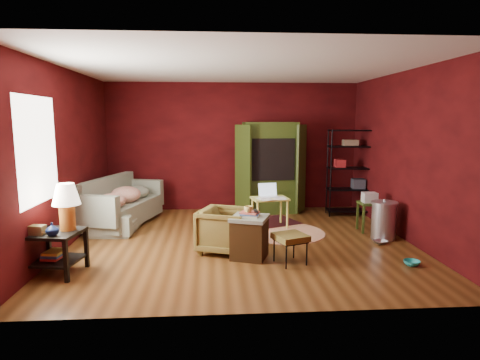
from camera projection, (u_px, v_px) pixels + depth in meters
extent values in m
cube|color=brown|center=(241.00, 242.00, 6.63)|extent=(5.50, 5.00, 0.02)
cube|color=white|center=(241.00, 67.00, 6.21)|extent=(5.50, 5.00, 0.02)
cube|color=#4B0A0C|center=(233.00, 147.00, 8.90)|extent=(5.50, 0.02, 2.80)
cube|color=#4B0A0C|center=(259.00, 180.00, 3.94)|extent=(5.50, 0.02, 2.80)
cube|color=#4B0A0C|center=(64.00, 158.00, 6.23)|extent=(0.02, 5.00, 2.80)
cube|color=#4B0A0C|center=(408.00, 156.00, 6.60)|extent=(0.02, 5.00, 2.80)
cube|color=white|center=(38.00, 150.00, 5.22)|extent=(0.02, 1.20, 1.40)
imported|color=gray|center=(123.00, 206.00, 7.61)|extent=(0.66, 1.90, 0.73)
imported|color=black|center=(225.00, 228.00, 6.07)|extent=(0.88, 0.91, 0.74)
imported|color=#ADAFB3|center=(381.00, 237.00, 6.49)|extent=(0.23, 0.10, 0.23)
imported|color=#26B3B1|center=(412.00, 258.00, 5.52)|extent=(0.22, 0.07, 0.22)
imported|color=#0D1C43|center=(52.00, 229.00, 4.97)|extent=(0.18, 0.19, 0.16)
imported|color=#F1DB76|center=(248.00, 208.00, 5.70)|extent=(0.13, 0.11, 0.12)
cube|color=black|center=(56.00, 233.00, 5.17)|extent=(0.68, 0.68, 0.04)
cube|color=black|center=(58.00, 260.00, 5.22)|extent=(0.64, 0.64, 0.03)
cube|color=black|center=(25.00, 259.00, 4.97)|extent=(0.06, 0.06, 0.56)
cube|color=black|center=(66.00, 261.00, 4.92)|extent=(0.06, 0.06, 0.56)
cube|color=black|center=(49.00, 246.00, 5.49)|extent=(0.06, 0.06, 0.56)
cube|color=black|center=(86.00, 247.00, 5.44)|extent=(0.06, 0.06, 0.56)
cylinder|color=#B86521|center=(67.00, 217.00, 5.22)|extent=(0.23, 0.23, 0.34)
cone|color=#F2E5C6|center=(66.00, 194.00, 5.18)|extent=(0.41, 0.41, 0.28)
cube|color=olive|center=(37.00, 230.00, 5.02)|extent=(0.20, 0.15, 0.12)
cube|color=#B4362D|center=(54.00, 257.00, 5.22)|extent=(0.26, 0.31, 0.03)
cube|color=#2D66B4|center=(54.00, 254.00, 5.21)|extent=(0.26, 0.31, 0.03)
cube|color=gold|center=(55.00, 252.00, 5.21)|extent=(0.26, 0.31, 0.03)
cube|color=gray|center=(124.00, 211.00, 7.61)|extent=(1.24, 1.97, 0.39)
cube|color=gray|center=(107.00, 197.00, 7.64)|extent=(0.67, 1.81, 0.77)
cube|color=gray|center=(97.00, 211.00, 6.69)|extent=(0.79, 0.38, 0.53)
cube|color=gray|center=(145.00, 192.00, 8.46)|extent=(0.79, 0.38, 0.53)
ellipsoid|color=#AE3718|center=(111.00, 201.00, 7.04)|extent=(0.62, 0.62, 0.27)
ellipsoid|color=#AE3718|center=(126.00, 195.00, 7.55)|extent=(0.69, 0.69, 0.31)
ellipsoid|color=gray|center=(138.00, 192.00, 8.02)|extent=(0.57, 0.57, 0.25)
cube|color=#3E240E|center=(249.00, 239.00, 5.81)|extent=(0.60, 0.60, 0.56)
cube|color=gray|center=(250.00, 218.00, 5.76)|extent=(0.64, 0.64, 0.05)
cube|color=beige|center=(250.00, 216.00, 5.76)|extent=(0.33, 0.29, 0.02)
cube|color=#476BA7|center=(250.00, 214.00, 5.76)|extent=(0.30, 0.26, 0.02)
cube|color=#BF5647|center=(250.00, 212.00, 5.75)|extent=(0.31, 0.28, 0.02)
cube|color=black|center=(256.00, 211.00, 5.76)|extent=(0.05, 0.17, 0.02)
cube|color=black|center=(290.00, 237.00, 5.56)|extent=(0.53, 0.53, 0.08)
cube|color=black|center=(290.00, 241.00, 5.57)|extent=(0.48, 0.48, 0.02)
cylinder|color=black|center=(286.00, 257.00, 5.38)|extent=(0.03, 0.03, 0.34)
cylinder|color=black|center=(307.00, 254.00, 5.51)|extent=(0.03, 0.03, 0.34)
cylinder|color=black|center=(274.00, 250.00, 5.67)|extent=(0.03, 0.03, 0.34)
cylinder|color=black|center=(294.00, 247.00, 5.81)|extent=(0.03, 0.03, 0.34)
cylinder|color=white|center=(284.00, 232.00, 7.13)|extent=(1.47, 1.47, 0.01)
cube|color=#51151C|center=(265.00, 222.00, 7.79)|extent=(1.44, 1.22, 0.01)
cube|color=#F8FF74|center=(270.00, 199.00, 7.45)|extent=(0.72, 0.55, 0.03)
cylinder|color=#F8FF74|center=(258.00, 216.00, 7.25)|extent=(0.04, 0.04, 0.54)
cylinder|color=#F8FF74|center=(287.00, 214.00, 7.37)|extent=(0.04, 0.04, 0.54)
cylinder|color=#F8FF74|center=(252.00, 211.00, 7.60)|extent=(0.04, 0.04, 0.54)
cylinder|color=#F8FF74|center=(281.00, 210.00, 7.73)|extent=(0.04, 0.04, 0.54)
cube|color=white|center=(269.00, 197.00, 7.47)|extent=(0.38, 0.29, 0.02)
cube|color=silver|center=(268.00, 189.00, 7.57)|extent=(0.36, 0.13, 0.23)
cube|color=white|center=(265.00, 199.00, 7.31)|extent=(0.33, 0.39, 0.00)
cube|color=white|center=(279.00, 198.00, 7.38)|extent=(0.24, 0.33, 0.00)
cube|color=#354513|center=(270.00, 168.00, 8.65)|extent=(1.16, 0.67, 1.95)
cube|color=black|center=(271.00, 159.00, 8.52)|extent=(0.94, 0.51, 0.87)
cube|color=#354513|center=(243.00, 170.00, 8.30)|extent=(0.32, 0.40, 1.84)
cube|color=#354513|center=(301.00, 169.00, 8.44)|extent=(0.29, 0.42, 1.84)
cube|color=#303235|center=(270.00, 163.00, 8.59)|extent=(0.66, 0.54, 0.53)
cube|color=black|center=(273.00, 164.00, 8.33)|extent=(0.51, 0.04, 0.41)
cube|color=#354513|center=(270.00, 191.00, 8.68)|extent=(0.95, 0.56, 0.05)
cylinder|color=black|center=(331.00, 174.00, 8.20)|extent=(0.03, 0.03, 1.80)
cylinder|color=black|center=(372.00, 174.00, 8.19)|extent=(0.03, 0.03, 1.80)
cylinder|color=black|center=(327.00, 172.00, 8.56)|extent=(0.03, 0.03, 1.80)
cylinder|color=black|center=(367.00, 172.00, 8.55)|extent=(0.03, 0.03, 1.80)
cube|color=black|center=(348.00, 210.00, 8.49)|extent=(0.91, 0.45, 0.02)
cube|color=black|center=(348.00, 189.00, 8.43)|extent=(0.91, 0.45, 0.02)
cube|color=black|center=(349.00, 168.00, 8.36)|extent=(0.91, 0.45, 0.02)
cube|color=black|center=(350.00, 146.00, 8.29)|extent=(0.91, 0.45, 0.02)
cube|color=black|center=(351.00, 130.00, 8.25)|extent=(0.91, 0.45, 0.02)
cube|color=maroon|center=(340.00, 163.00, 8.35)|extent=(0.22, 0.26, 0.16)
cube|color=#2F2F3A|center=(358.00, 184.00, 8.41)|extent=(0.27, 0.27, 0.20)
cube|color=brown|center=(350.00, 143.00, 8.28)|extent=(0.31, 0.22, 0.12)
cube|color=#354513|center=(369.00, 203.00, 7.18)|extent=(0.36, 0.36, 0.04)
cube|color=#354513|center=(363.00, 219.00, 7.06)|extent=(0.04, 0.04, 0.51)
cube|color=#354513|center=(380.00, 219.00, 7.07)|extent=(0.04, 0.04, 0.51)
cube|color=#354513|center=(358.00, 215.00, 7.35)|extent=(0.04, 0.04, 0.51)
cube|color=#354513|center=(374.00, 215.00, 7.37)|extent=(0.04, 0.04, 0.51)
cube|color=silver|center=(370.00, 197.00, 7.16)|extent=(0.25, 0.20, 0.18)
cylinder|color=silver|center=(384.00, 222.00, 6.74)|extent=(0.43, 0.43, 0.60)
cylinder|color=silver|center=(385.00, 203.00, 6.69)|extent=(0.47, 0.47, 0.04)
sphere|color=silver|center=(385.00, 201.00, 6.69)|extent=(0.06, 0.06, 0.06)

